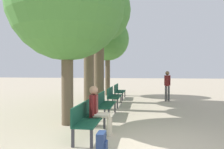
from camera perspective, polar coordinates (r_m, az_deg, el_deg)
The scene contains 11 objects.
ground_plane at distance 5.20m, azimuth 10.14°, elevation -18.32°, with size 80.00×80.00×0.00m, color #B7A88E.
bench_row_0 at distance 5.81m, azimuth -6.51°, elevation -10.96°, with size 0.52×1.73×0.87m.
bench_row_1 at distance 8.21m, azimuth -2.11°, elevation -7.36°, with size 0.52×1.73×0.87m.
bench_row_2 at distance 10.64m, azimuth 0.26°, elevation -5.37°, with size 0.52×1.73×0.87m.
bench_row_3 at distance 13.10m, azimuth 1.73°, elevation -4.12°, with size 0.52×1.73×0.87m.
tree_row_0 at distance 7.34m, azimuth -11.67°, elevation 17.94°, with size 3.68×3.68×5.71m.
tree_row_2 at distance 12.28m, azimuth -3.45°, elevation 15.90°, with size 3.45×3.45×6.65m.
tree_row_3 at distance 14.93m, azimuth -1.16°, elevation 9.10°, with size 2.90×2.90×5.25m.
person_seated at distance 5.95m, azimuth -3.68°, elevation -8.87°, with size 0.61×0.35×1.31m.
backpack at distance 4.75m, azimuth -2.74°, elevation -17.45°, with size 0.20×0.35×0.44m.
pedestrian_near at distance 12.42m, azimuth 14.26°, elevation -2.41°, with size 0.34×0.27×1.66m.
Camera 1 is at (-0.19, -4.89, 1.74)m, focal length 35.00 mm.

